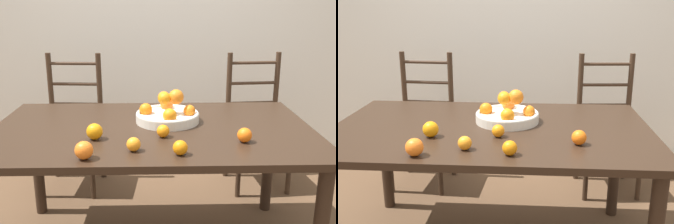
% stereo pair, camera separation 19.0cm
% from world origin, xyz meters
% --- Properties ---
extents(wall_back, '(8.00, 0.06, 2.60)m').
position_xyz_m(wall_back, '(0.00, 1.59, 1.30)').
color(wall_back, silver).
rests_on(wall_back, ground_plane).
extents(dining_table, '(1.69, 1.03, 0.74)m').
position_xyz_m(dining_table, '(0.00, 0.00, 0.65)').
color(dining_table, black).
rests_on(dining_table, ground_plane).
extents(fruit_bowl, '(0.35, 0.35, 0.18)m').
position_xyz_m(fruit_bowl, '(0.08, 0.10, 0.79)').
color(fruit_bowl, silver).
rests_on(fruit_bowl, dining_table).
extents(orange_loose_0, '(0.08, 0.08, 0.08)m').
position_xyz_m(orange_loose_0, '(-0.28, -0.18, 0.78)').
color(orange_loose_0, orange).
rests_on(orange_loose_0, dining_table).
extents(orange_loose_1, '(0.08, 0.08, 0.08)m').
position_xyz_m(orange_loose_1, '(-0.28, -0.43, 0.78)').
color(orange_loose_1, orange).
rests_on(orange_loose_1, dining_table).
extents(orange_loose_2, '(0.07, 0.07, 0.07)m').
position_xyz_m(orange_loose_2, '(0.44, -0.24, 0.77)').
color(orange_loose_2, orange).
rests_on(orange_loose_2, dining_table).
extents(orange_loose_3, '(0.06, 0.06, 0.06)m').
position_xyz_m(orange_loose_3, '(-0.08, -0.34, 0.77)').
color(orange_loose_3, orange).
rests_on(orange_loose_3, dining_table).
extents(orange_loose_4, '(0.06, 0.06, 0.06)m').
position_xyz_m(orange_loose_4, '(0.05, -0.16, 0.77)').
color(orange_loose_4, orange).
rests_on(orange_loose_4, dining_table).
extents(orange_loose_5, '(0.07, 0.07, 0.07)m').
position_xyz_m(orange_loose_5, '(0.13, -0.39, 0.77)').
color(orange_loose_5, orange).
rests_on(orange_loose_5, dining_table).
extents(chair_left, '(0.45, 0.43, 1.01)m').
position_xyz_m(chair_left, '(-0.61, 0.85, 0.47)').
color(chair_left, '#382619').
rests_on(chair_left, ground_plane).
extents(chair_right, '(0.45, 0.43, 1.01)m').
position_xyz_m(chair_right, '(0.78, 0.85, 0.47)').
color(chair_right, '#382619').
rests_on(chair_right, ground_plane).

